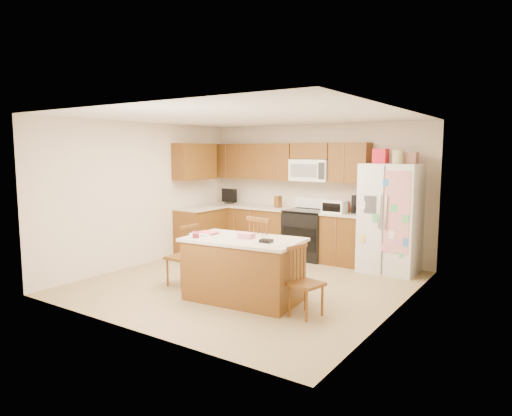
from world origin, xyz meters
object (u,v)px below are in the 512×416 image
Objects in this scene: windsor_chair_back at (266,255)px; stove at (307,234)px; windsor_chair_left at (183,257)px; windsor_chair_right at (305,283)px; island at (243,269)px; refrigerator at (391,217)px.

stove is at bearing 101.08° from windsor_chair_back.
windsor_chair_back is at bearing 24.69° from windsor_chair_left.
windsor_chair_left reaches higher than windsor_chair_right.
island is 1.13m from windsor_chair_left.
stove is 1.22× the size of windsor_chair_left.
stove is 3.03m from windsor_chair_right.
stove is at bearing 74.40° from windsor_chair_left.
island is (0.41, -2.63, -0.05)m from stove.
refrigerator reaches higher than windsor_chair_right.
refrigerator is 2.37× the size of windsor_chair_right.
windsor_chair_back is at bearing 90.43° from island.
windsor_chair_left is at bearing 178.04° from island.
windsor_chair_back is (1.13, 0.52, 0.07)m from windsor_chair_left.
windsor_chair_right is (0.97, -0.63, -0.10)m from windsor_chair_back.
windsor_chair_right is at bearing -63.00° from stove.
refrigerator is at bearing 47.76° from windsor_chair_left.
island is (-1.16, -2.56, -0.49)m from refrigerator.
windsor_chair_back is (-1.17, -2.01, -0.41)m from refrigerator.
windsor_chair_left is (-0.72, -2.59, -0.04)m from stove.
stove is at bearing 117.00° from windsor_chair_right.
windsor_chair_left is 1.08× the size of windsor_chair_right.
island is at bearing -114.35° from refrigerator.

